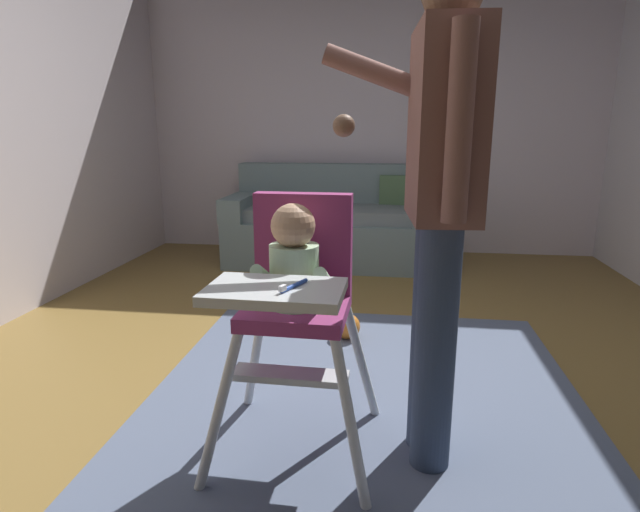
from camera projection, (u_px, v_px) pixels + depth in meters
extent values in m
cube|color=olive|center=(341.00, 391.00, 2.47)|extent=(5.87, 7.20, 0.10)
cube|color=silver|center=(371.00, 111.00, 4.85)|extent=(5.07, 0.06, 2.68)
cube|color=slate|center=(362.00, 421.00, 2.11)|extent=(1.93, 2.55, 0.01)
cube|color=slate|center=(330.00, 240.00, 4.61)|extent=(1.79, 0.84, 0.40)
cube|color=slate|center=(335.00, 188.00, 4.82)|extent=(1.79, 0.22, 0.46)
cube|color=slate|center=(242.00, 206.00, 4.64)|extent=(0.20, 0.84, 0.20)
cube|color=slate|center=(423.00, 209.00, 4.43)|extent=(0.20, 0.84, 0.20)
cube|color=slate|center=(288.00, 212.00, 4.55)|extent=(0.69, 0.60, 0.11)
cube|color=slate|center=(373.00, 214.00, 4.45)|extent=(0.69, 0.60, 0.11)
cube|color=#4C6B47|center=(399.00, 194.00, 4.63)|extent=(0.35, 0.15, 0.34)
cylinder|color=silver|center=(219.00, 411.00, 1.71)|extent=(0.17, 0.17, 0.53)
cylinder|color=silver|center=(350.00, 423.00, 1.64)|extent=(0.17, 0.17, 0.53)
cylinder|color=silver|center=(256.00, 355.00, 2.13)|extent=(0.17, 0.17, 0.53)
cylinder|color=silver|center=(361.00, 363.00, 2.06)|extent=(0.17, 0.17, 0.53)
cube|color=#8A2F66|center=(296.00, 311.00, 1.81)|extent=(0.37, 0.37, 0.05)
cube|color=#8A2F66|center=(303.00, 243.00, 1.91)|extent=(0.36, 0.08, 0.37)
cube|color=silver|center=(275.00, 291.00, 1.50)|extent=(0.41, 0.27, 0.03)
cube|color=silver|center=(290.00, 375.00, 1.76)|extent=(0.40, 0.11, 0.02)
cylinder|color=#B5DAB1|center=(294.00, 276.00, 1.76)|extent=(0.17, 0.17, 0.22)
sphere|color=tan|center=(293.00, 226.00, 1.71)|extent=(0.15, 0.15, 0.15)
cylinder|color=#B5DAB1|center=(262.00, 275.00, 1.74)|extent=(0.05, 0.15, 0.10)
cylinder|color=#B5DAB1|center=(323.00, 277.00, 1.70)|extent=(0.05, 0.15, 0.10)
cylinder|color=blue|center=(294.00, 286.00, 1.48)|extent=(0.06, 0.12, 0.01)
cube|color=white|center=(283.00, 288.00, 1.43)|extent=(0.02, 0.03, 0.02)
cylinder|color=#33425A|center=(430.00, 336.00, 1.86)|extent=(0.14, 0.14, 0.88)
cylinder|color=#33425A|center=(435.00, 350.00, 1.75)|extent=(0.14, 0.14, 0.88)
cube|color=brown|center=(445.00, 125.00, 1.63)|extent=(0.22, 0.41, 0.60)
cylinder|color=brown|center=(390.00, 78.00, 1.77)|extent=(0.48, 0.10, 0.23)
sphere|color=brown|center=(344.00, 126.00, 1.82)|extent=(0.08, 0.08, 0.08)
cylinder|color=brown|center=(460.00, 125.00, 1.39)|extent=(0.07, 0.07, 0.54)
sphere|color=orange|center=(347.00, 326.00, 2.94)|extent=(0.15, 0.15, 0.15)
cylinder|color=white|center=(474.00, 35.00, 4.53)|extent=(0.28, 0.03, 0.28)
cylinder|color=black|center=(474.00, 36.00, 4.55)|extent=(0.31, 0.02, 0.31)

